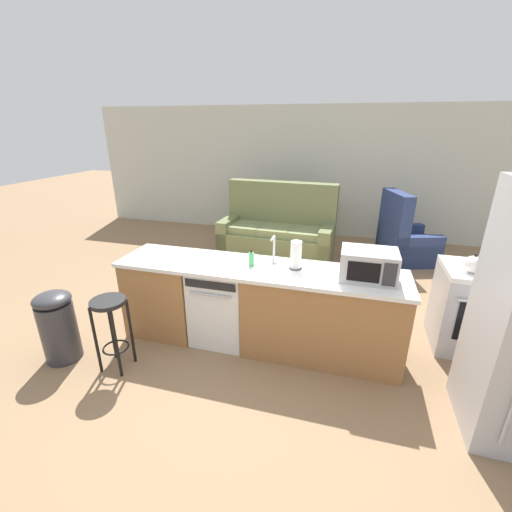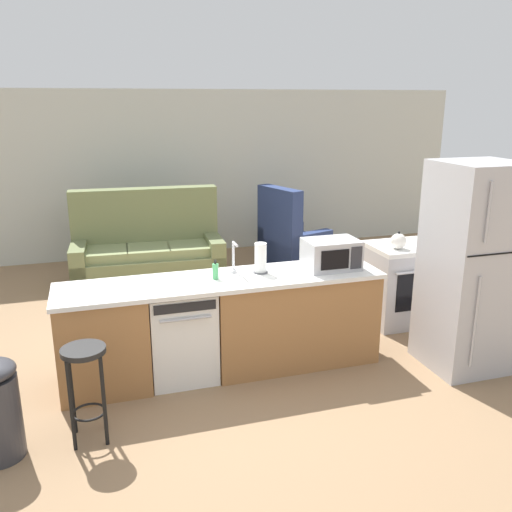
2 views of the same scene
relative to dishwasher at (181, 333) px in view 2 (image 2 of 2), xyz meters
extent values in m
plane|color=#896B4C|center=(0.25, 0.00, -0.42)|extent=(24.00, 24.00, 0.00)
cube|color=beige|center=(0.55, 4.20, 0.88)|extent=(10.00, 0.06, 2.60)
cube|color=#9E6B3D|center=(-0.68, 0.00, 0.01)|extent=(0.75, 0.62, 0.86)
cube|color=#9E6B3D|center=(1.08, 0.00, 0.01)|extent=(1.55, 0.62, 0.86)
cube|color=white|center=(0.40, 0.00, 0.46)|extent=(2.94, 0.66, 0.04)
cube|color=#3F2A18|center=(0.40, 0.00, -0.38)|extent=(2.86, 0.56, 0.08)
cube|color=white|center=(0.00, 0.00, 0.00)|extent=(0.58, 0.58, 0.84)
cube|color=black|center=(0.00, -0.30, 0.36)|extent=(0.52, 0.01, 0.08)
cylinder|color=#B2B2B7|center=(0.00, -0.31, 0.26)|extent=(0.44, 0.02, 0.02)
cube|color=#B7B7BC|center=(2.60, 0.55, 0.00)|extent=(0.76, 0.64, 0.85)
cube|color=black|center=(2.60, 0.22, 0.05)|extent=(0.53, 0.01, 0.43)
cylinder|color=silver|center=(2.60, 0.20, 0.28)|extent=(0.61, 0.03, 0.03)
cube|color=white|center=(2.60, 0.55, 0.45)|extent=(0.76, 0.64, 0.05)
torus|color=black|center=(2.43, 0.42, 0.47)|extent=(0.16, 0.16, 0.01)
torus|color=black|center=(2.77, 0.42, 0.47)|extent=(0.16, 0.16, 0.01)
torus|color=black|center=(2.43, 0.68, 0.47)|extent=(0.16, 0.16, 0.01)
torus|color=black|center=(2.77, 0.68, 0.47)|extent=(0.16, 0.16, 0.01)
cube|color=#B7B7BC|center=(2.60, -0.55, 0.54)|extent=(0.72, 0.70, 1.93)
cylinder|color=#B2B2B7|center=(2.40, -0.92, 1.14)|extent=(0.02, 0.02, 0.51)
cylinder|color=#B2B2B7|center=(2.40, -0.92, 0.18)|extent=(0.02, 0.02, 0.84)
cube|color=black|center=(2.60, -0.90, 0.77)|extent=(0.68, 0.01, 0.01)
cube|color=#B7B7BC|center=(1.45, 0.00, 0.62)|extent=(0.50, 0.36, 0.28)
cube|color=black|center=(1.41, -0.18, 0.62)|extent=(0.27, 0.01, 0.18)
cube|color=#2D2D33|center=(1.62, -0.18, 0.62)|extent=(0.11, 0.01, 0.21)
cylinder|color=silver|center=(0.53, 0.14, 0.49)|extent=(0.07, 0.07, 0.03)
cylinder|color=silver|center=(0.53, 0.14, 0.64)|extent=(0.02, 0.02, 0.26)
cylinder|color=silver|center=(0.53, 0.07, 0.77)|extent=(0.02, 0.14, 0.02)
cylinder|color=#4C4C51|center=(0.77, 0.07, 0.49)|extent=(0.14, 0.14, 0.01)
cylinder|color=white|center=(0.77, 0.07, 0.63)|extent=(0.11, 0.11, 0.27)
cylinder|color=#4CB266|center=(0.33, 0.01, 0.55)|extent=(0.06, 0.06, 0.14)
cylinder|color=black|center=(0.33, 0.01, 0.64)|extent=(0.02, 0.02, 0.04)
sphere|color=silver|center=(2.43, 0.42, 0.56)|extent=(0.17, 0.17, 0.17)
sphere|color=black|center=(2.43, 0.42, 0.66)|extent=(0.03, 0.03, 0.03)
cone|color=silver|center=(2.51, 0.42, 0.58)|extent=(0.08, 0.04, 0.06)
cylinder|color=black|center=(-0.82, -0.75, 0.30)|extent=(0.32, 0.32, 0.04)
cylinder|color=black|center=(-0.93, -0.87, -0.07)|extent=(0.03, 0.03, 0.70)
cylinder|color=black|center=(-0.71, -0.87, -0.07)|extent=(0.03, 0.03, 0.70)
cylinder|color=black|center=(-0.93, -0.64, -0.07)|extent=(0.03, 0.03, 0.70)
cylinder|color=black|center=(-0.71, -0.64, -0.07)|extent=(0.03, 0.03, 0.70)
torus|color=black|center=(-0.82, -0.75, -0.20)|extent=(0.25, 0.25, 0.02)
cube|color=#667047|center=(0.01, 2.72, -0.21)|extent=(2.05, 1.01, 0.42)
cube|color=#667047|center=(0.02, 3.05, 0.21)|extent=(2.01, 0.35, 1.27)
cube|color=#667047|center=(-0.89, 2.77, -0.11)|extent=(0.25, 0.91, 0.62)
cube|color=#667047|center=(0.91, 2.67, -0.11)|extent=(0.25, 0.91, 0.62)
cube|color=#7D8959|center=(-0.54, 2.70, 0.06)|extent=(0.59, 0.66, 0.12)
cube|color=#7D8959|center=(0.00, 2.67, 0.06)|extent=(0.59, 0.66, 0.12)
cube|color=#7D8959|center=(0.55, 2.64, 0.06)|extent=(0.59, 0.66, 0.12)
cube|color=navy|center=(2.27, 3.04, -0.22)|extent=(1.03, 1.06, 0.40)
cube|color=navy|center=(1.98, 2.95, 0.18)|extent=(0.46, 0.87, 1.20)
cube|color=navy|center=(2.37, 2.71, -0.15)|extent=(0.81, 0.40, 0.55)
cube|color=navy|center=(2.16, 3.37, -0.15)|extent=(0.81, 0.40, 0.55)
camera|label=1|loc=(1.24, -3.05, 1.83)|focal=24.00mm
camera|label=2|loc=(-0.67, -4.48, 2.02)|focal=38.00mm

